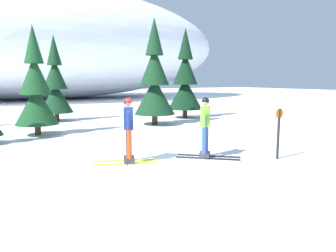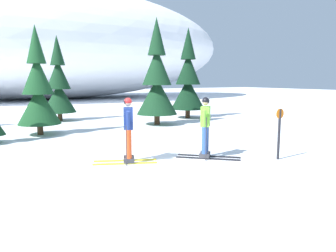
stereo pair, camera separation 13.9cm
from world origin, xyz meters
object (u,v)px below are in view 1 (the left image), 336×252
(pine_tree_center_left, at_px, (36,90))
(pine_tree_right, at_px, (155,81))
(pine_tree_center_right, at_px, (55,86))
(pine_tree_far_right, at_px, (185,81))
(skier_navy_jacket, at_px, (128,129))
(skier_lime_jacket, at_px, (205,127))
(trail_marker_post, at_px, (278,130))

(pine_tree_center_left, bearing_deg, pine_tree_right, 2.42)
(pine_tree_center_right, relative_size, pine_tree_far_right, 0.89)
(pine_tree_center_right, xyz_separation_m, pine_tree_far_right, (6.64, -2.37, 0.24))
(pine_tree_far_right, bearing_deg, skier_navy_jacket, -132.56)
(skier_lime_jacket, height_order, pine_tree_far_right, pine_tree_far_right)
(pine_tree_right, xyz_separation_m, trail_marker_post, (-0.43, -7.87, -1.33))
(trail_marker_post, bearing_deg, skier_lime_jacket, 144.62)
(skier_lime_jacket, relative_size, skier_navy_jacket, 0.99)
(pine_tree_center_right, bearing_deg, trail_marker_post, -74.15)
(pine_tree_far_right, height_order, trail_marker_post, pine_tree_far_right)
(pine_tree_right, distance_m, trail_marker_post, 8.00)
(skier_lime_jacket, distance_m, pine_tree_center_left, 7.36)
(skier_navy_jacket, bearing_deg, pine_tree_far_right, 47.44)
(pine_tree_right, relative_size, trail_marker_post, 3.60)
(pine_tree_center_right, relative_size, trail_marker_post, 3.16)
(skier_lime_jacket, relative_size, pine_tree_far_right, 0.34)
(pine_tree_far_right, bearing_deg, trail_marker_post, -109.21)
(pine_tree_center_left, height_order, pine_tree_far_right, pine_tree_far_right)
(pine_tree_right, bearing_deg, skier_lime_jacket, -107.23)
(skier_lime_jacket, height_order, pine_tree_center_right, pine_tree_center_right)
(skier_navy_jacket, relative_size, pine_tree_right, 0.34)
(pine_tree_right, height_order, trail_marker_post, pine_tree_right)
(pine_tree_center_right, distance_m, pine_tree_far_right, 7.06)
(skier_navy_jacket, bearing_deg, skier_lime_jacket, -16.33)
(pine_tree_center_left, bearing_deg, trail_marker_post, -56.64)
(pine_tree_center_left, xyz_separation_m, pine_tree_right, (5.46, 0.23, 0.34))
(pine_tree_center_right, bearing_deg, skier_lime_jacket, -80.89)
(skier_lime_jacket, distance_m, trail_marker_post, 2.02)
(pine_tree_center_left, relative_size, pine_tree_far_right, 0.85)
(pine_tree_far_right, bearing_deg, pine_tree_center_right, 160.33)
(pine_tree_right, bearing_deg, pine_tree_center_right, 133.88)
(pine_tree_center_left, bearing_deg, pine_tree_far_right, 12.16)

